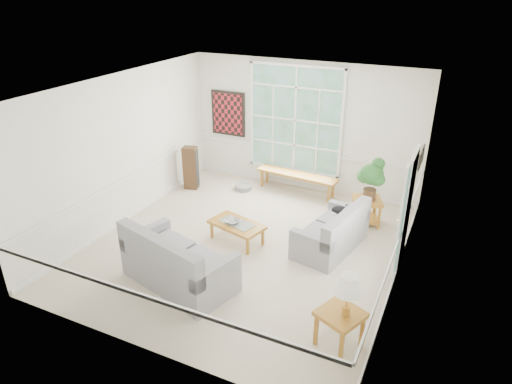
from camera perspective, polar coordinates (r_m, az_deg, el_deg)
floor at (r=8.74m, az=-1.16°, el=-6.66°), size 5.50×6.00×0.01m
ceiling at (r=7.60m, az=-1.36°, el=12.98°), size 5.50×6.00×0.02m
wall_back at (r=10.66m, az=5.98°, el=8.10°), size 5.50×0.02×3.00m
wall_front at (r=5.82m, az=-14.57°, el=-7.94°), size 5.50×0.02×3.00m
wall_left at (r=9.52m, az=-16.33°, el=5.09°), size 0.02×6.00×3.00m
wall_right at (r=7.36m, az=18.34°, el=-1.15°), size 0.02×6.00×3.00m
window_back at (r=10.65m, az=4.92°, el=8.96°), size 2.30×0.08×2.40m
entry_door at (r=8.09m, az=18.25°, el=-2.25°), size 0.08×0.90×2.10m
door_sidelight at (r=7.49m, az=17.65°, el=-3.59°), size 0.08×0.26×1.90m
wall_art at (r=11.35m, az=-3.52°, el=9.76°), size 0.90×0.06×1.10m
wall_frame_near at (r=8.95m, az=19.76°, el=3.70°), size 0.04×0.26×0.32m
wall_frame_far at (r=9.33m, az=20.07°, el=4.49°), size 0.04×0.26×0.32m
loveseat_right at (r=8.55m, az=9.33°, el=-4.42°), size 1.13×1.72×0.86m
loveseat_front at (r=7.59m, az=-9.62°, el=-7.90°), size 2.07×1.43×1.02m
coffee_table at (r=8.76m, az=-2.40°, el=-5.05°), size 1.16×0.82×0.39m
pewter_bowl at (r=8.66m, az=-2.90°, el=-3.66°), size 0.44×0.44×0.08m
window_bench at (r=10.79m, az=5.08°, el=1.13°), size 1.98×0.55×0.45m
end_table at (r=9.60m, az=13.59°, el=-2.38°), size 0.73×0.73×0.56m
houseplant at (r=9.31m, az=14.18°, el=1.58°), size 0.71×0.71×0.88m
side_table at (r=6.57m, az=10.36°, el=-16.46°), size 0.72×0.72×0.56m
table_lamp at (r=6.16m, az=11.37°, el=-12.61°), size 0.37×0.37×0.63m
pet_bed at (r=10.95m, az=-1.59°, el=0.63°), size 0.54×0.54×0.12m
floor_speaker at (r=10.97m, az=-8.16°, el=3.01°), size 0.37×0.32×1.03m
cat at (r=8.99m, az=10.55°, el=-2.29°), size 0.40×0.30×0.17m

